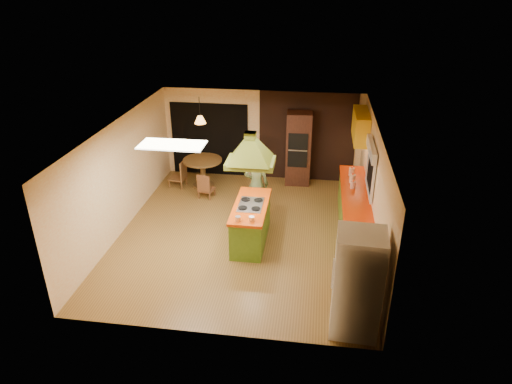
# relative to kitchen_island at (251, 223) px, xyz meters

# --- Properties ---
(ground) EXTENTS (6.50, 6.50, 0.00)m
(ground) POSITION_rel_kitchen_island_xyz_m (-0.22, 0.31, -0.45)
(ground) COLOR olive
(ground) RESTS_ON ground
(room_walls) EXTENTS (5.50, 6.50, 6.50)m
(room_walls) POSITION_rel_kitchen_island_xyz_m (-0.22, 0.31, 0.80)
(room_walls) COLOR #FFE5B6
(room_walls) RESTS_ON ground
(ceiling_plane) EXTENTS (6.50, 6.50, 0.00)m
(ceiling_plane) POSITION_rel_kitchen_island_xyz_m (-0.22, 0.31, 2.05)
(ceiling_plane) COLOR silver
(ceiling_plane) RESTS_ON room_walls
(brick_panel) EXTENTS (2.64, 0.03, 2.50)m
(brick_panel) POSITION_rel_kitchen_island_xyz_m (1.03, 3.54, 0.80)
(brick_panel) COLOR #381E14
(brick_panel) RESTS_ON ground
(nook_opening) EXTENTS (2.20, 0.03, 2.10)m
(nook_opening) POSITION_rel_kitchen_island_xyz_m (-1.72, 3.54, 0.60)
(nook_opening) COLOR black
(nook_opening) RESTS_ON ground
(right_counter) EXTENTS (0.62, 3.05, 0.92)m
(right_counter) POSITION_rel_kitchen_island_xyz_m (2.23, 0.91, 0.01)
(right_counter) COLOR olive
(right_counter) RESTS_ON ground
(upper_cabinets) EXTENTS (0.34, 1.40, 0.70)m
(upper_cabinets) POSITION_rel_kitchen_island_xyz_m (2.35, 2.51, 1.50)
(upper_cabinets) COLOR yellow
(upper_cabinets) RESTS_ON room_walls
(window_right) EXTENTS (0.12, 1.35, 1.06)m
(window_right) POSITION_rel_kitchen_island_xyz_m (2.48, 0.71, 1.32)
(window_right) COLOR black
(window_right) RESTS_ON room_walls
(fluor_panel) EXTENTS (1.20, 0.60, 0.03)m
(fluor_panel) POSITION_rel_kitchen_island_xyz_m (-1.32, -0.89, 2.04)
(fluor_panel) COLOR white
(fluor_panel) RESTS_ON ceiling_plane
(kitchen_island) EXTENTS (0.72, 1.77, 0.90)m
(kitchen_island) POSITION_rel_kitchen_island_xyz_m (0.00, 0.00, 0.00)
(kitchen_island) COLOR #588621
(kitchen_island) RESTS_ON ground
(range_hood) EXTENTS (0.98, 0.71, 0.79)m
(range_hood) POSITION_rel_kitchen_island_xyz_m (-0.00, 0.00, 1.80)
(range_hood) COLOR #636D1B
(range_hood) RESTS_ON ceiling_plane
(man) EXTENTS (0.60, 0.42, 1.59)m
(man) POSITION_rel_kitchen_island_xyz_m (-0.05, 1.23, 0.35)
(man) COLOR #4C582E
(man) RESTS_ON ground
(refrigerator) EXTENTS (0.78, 0.75, 1.82)m
(refrigerator) POSITION_rel_kitchen_island_xyz_m (2.08, -2.49, 0.46)
(refrigerator) COLOR white
(refrigerator) RESTS_ON ground
(wall_oven) EXTENTS (0.70, 0.63, 2.02)m
(wall_oven) POSITION_rel_kitchen_island_xyz_m (0.82, 3.26, 0.56)
(wall_oven) COLOR #492417
(wall_oven) RESTS_ON ground
(dining_table) EXTENTS (1.06, 1.06, 0.79)m
(dining_table) POSITION_rel_kitchen_island_xyz_m (-1.72, 2.65, 0.11)
(dining_table) COLOR brown
(dining_table) RESTS_ON ground
(chair_left) EXTENTS (0.46, 0.46, 0.76)m
(chair_left) POSITION_rel_kitchen_island_xyz_m (-2.42, 2.55, -0.07)
(chair_left) COLOR brown
(chair_left) RESTS_ON ground
(chair_near) EXTENTS (0.44, 0.44, 0.68)m
(chair_near) POSITION_rel_kitchen_island_xyz_m (-1.47, 2.00, -0.11)
(chair_near) COLOR brown
(chair_near) RESTS_ON ground
(pendant_lamp) EXTENTS (0.36, 0.36, 0.20)m
(pendant_lamp) POSITION_rel_kitchen_island_xyz_m (-1.72, 2.65, 1.45)
(pendant_lamp) COLOR #FF9E3F
(pendant_lamp) RESTS_ON ceiling_plane
(canister_large) EXTENTS (0.16, 0.16, 0.20)m
(canister_large) POSITION_rel_kitchen_island_xyz_m (2.18, 1.81, 0.57)
(canister_large) COLOR beige
(canister_large) RESTS_ON right_counter
(canister_medium) EXTENTS (0.15, 0.15, 0.20)m
(canister_medium) POSITION_rel_kitchen_island_xyz_m (2.18, 1.39, 0.57)
(canister_medium) COLOR #F2E0C2
(canister_medium) RESTS_ON right_counter
(canister_small) EXTENTS (0.14, 0.14, 0.16)m
(canister_small) POSITION_rel_kitchen_island_xyz_m (2.18, 1.09, 0.55)
(canister_small) COLOR beige
(canister_small) RESTS_ON right_counter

